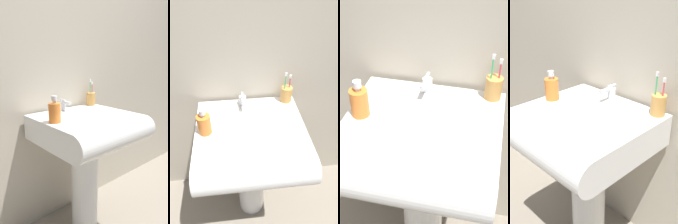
# 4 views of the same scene
# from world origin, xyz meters

# --- Properties ---
(wall_back) EXTENTS (5.00, 0.05, 2.40)m
(wall_back) POSITION_xyz_m (0.00, 0.30, 1.20)
(wall_back) COLOR #B7AD99
(wall_back) RESTS_ON ground
(sink_pedestal) EXTENTS (0.19, 0.19, 0.69)m
(sink_pedestal) POSITION_xyz_m (0.00, 0.00, 0.34)
(sink_pedestal) COLOR white
(sink_pedestal) RESTS_ON ground
(sink_basin) EXTENTS (0.61, 0.59, 0.16)m
(sink_basin) POSITION_xyz_m (0.00, -0.06, 0.77)
(sink_basin) COLOR white
(sink_basin) RESTS_ON sink_pedestal
(faucet) EXTENTS (0.04, 0.11, 0.08)m
(faucet) POSITION_xyz_m (-0.03, 0.19, 0.89)
(faucet) COLOR silver
(faucet) RESTS_ON sink_basin
(toothbrush_cup) EXTENTS (0.07, 0.07, 0.21)m
(toothbrush_cup) POSITION_xyz_m (0.25, 0.21, 0.90)
(toothbrush_cup) COLOR #D19347
(toothbrush_cup) RESTS_ON sink_basin
(soap_bottle) EXTENTS (0.07, 0.07, 0.15)m
(soap_bottle) POSITION_xyz_m (-0.24, -0.02, 0.91)
(soap_bottle) COLOR orange
(soap_bottle) RESTS_ON sink_basin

